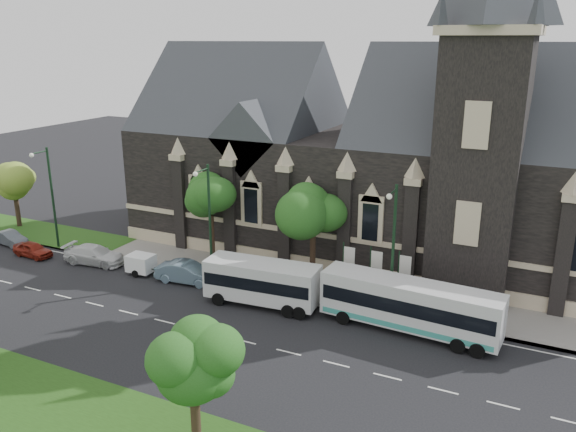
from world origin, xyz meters
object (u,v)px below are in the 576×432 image
Objects in this scene: banner_flag_left at (347,264)px; car_far_red at (33,249)px; street_lamp_far at (50,193)px; banner_flag_center at (374,269)px; tree_walk_left at (214,194)px; tree_walk_right at (317,207)px; car_far_white at (95,255)px; tree_walk_far at (16,181)px; street_lamp_mid at (208,216)px; sedan at (187,272)px; street_lamp_near at (393,244)px; tree_park_east at (198,359)px; tour_coach at (410,305)px; shuttle_bus at (262,281)px; box_trailer at (141,263)px; banner_flag_right at (402,274)px; car_far_grey at (10,238)px.

car_far_red is (-26.62, -4.15, -1.76)m from banner_flag_left.
banner_flag_center is (28.29, 1.91, -2.73)m from street_lamp_far.
tree_walk_left is 16.49m from car_far_red.
tree_walk_right is 24.82m from car_far_red.
tree_walk_right is 18.99m from car_far_white.
street_lamp_mid reaches higher than tree_walk_far.
sedan is (-1.35, -1.11, -4.31)m from street_lamp_mid.
tree_walk_right is 1.95× the size of banner_flag_left.
tree_walk_far is 0.70× the size of street_lamp_near.
street_lamp_near is at bearing 76.89° from tree_park_east.
tree_park_east is at bearing -106.51° from tour_coach.
tree_walk_right is 0.68× the size of tour_coach.
shuttle_bus is at bearing -100.36° from car_far_white.
tour_coach is 10.13m from shuttle_bus.
car_far_white is at bearing -77.03° from car_far_red.
tree_walk_left is 16.22m from street_lamp_near.
sedan is 15.03m from car_far_red.
street_lamp_near reaches higher than tree_walk_far.
banner_flag_right is at bearing 7.98° from box_trailer.
banner_flag_right is at bearing 0.00° from banner_flag_center.
banner_flag_left is 2.00m from banner_flag_center.
tour_coach is (39.51, -4.54, -2.82)m from tree_walk_far.
tree_walk_left is 1.91× the size of banner_flag_center.
street_lamp_mid is 1.85× the size of sedan.
shuttle_bus is at bearing -4.88° from box_trailer.
tree_walk_far is at bearing 172.63° from street_lamp_mid.
tree_walk_left reaches higher than tour_coach.
banner_flag_center is (12.29, 1.91, -2.73)m from street_lamp_mid.
street_lamp_mid is at bearing -169.50° from banner_flag_left.
street_lamp_far reaches higher than car_far_grey.
banner_flag_left is (-3.71, 1.91, -2.73)m from street_lamp_near.
tree_park_east reaches higher than box_trailer.
street_lamp_mid is 14.67m from banner_flag_right.
tree_walk_left is at bearing -65.31° from car_far_red.
banner_flag_left is 16.27m from box_trailer.
banner_flag_left is (10.29, 1.91, -2.73)m from street_lamp_mid.
box_trailer is 0.57× the size of car_far_white.
tree_walk_right reaches higher than tree_walk_far.
tree_walk_far is 1.57× the size of banner_flag_right.
tree_walk_far is at bearing 150.16° from tree_park_east.
car_far_white is (-24.74, -3.09, -1.63)m from banner_flag_right.
box_trailer is (10.41, -1.29, -4.22)m from street_lamp_far.
tour_coach is at bearing 69.80° from tree_park_east.
street_lamp_near is at bearing 2.61° from box_trailer.
street_lamp_far reaches higher than sedan.
banner_flag_right is (7.08, -1.71, -3.43)m from tree_walk_right.
tree_walk_left is 1.47× the size of car_far_white.
tree_park_east is at bearing -44.98° from box_trailer.
street_lamp_mid reaches higher than car_far_grey.
car_far_white is at bearing -173.53° from street_lamp_mid.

